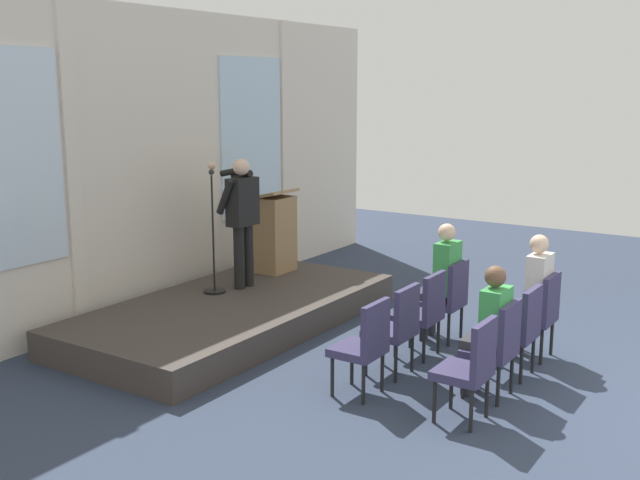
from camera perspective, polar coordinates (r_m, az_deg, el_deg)
name	(u,v)px	position (r m, az deg, el deg)	size (l,w,h in m)	color
rear_partition	(149,162)	(10.01, -12.65, 5.73)	(10.29, 0.14, 3.87)	silver
stage_platform	(233,313)	(9.43, -6.50, -5.44)	(4.28, 2.12, 0.34)	#3F3833
speaker	(242,213)	(9.75, -5.86, 1.99)	(0.52, 0.69, 1.66)	black
mic_stand	(214,266)	(9.65, -7.91, -1.96)	(0.28, 0.28, 1.55)	black
lectern	(275,232)	(10.62, -3.39, 0.57)	(0.60, 0.48, 1.16)	#93724C
chair_r0_c0	(365,342)	(7.25, 3.37, -7.62)	(0.46, 0.44, 0.94)	black
chair_r0_c1	(397,325)	(7.78, 5.73, -6.30)	(0.46, 0.44, 0.94)	black
chair_r0_c2	(424,309)	(8.33, 7.78, -5.15)	(0.46, 0.44, 0.94)	black
chair_r0_c3	(449,296)	(8.89, 9.56, -4.13)	(0.46, 0.44, 0.94)	black
audience_r0_c3	(443,276)	(8.86, 9.15, -2.67)	(0.36, 0.39, 1.37)	#2D2D33
chair_r1_c0	(471,364)	(6.82, 11.17, -9.09)	(0.46, 0.44, 0.94)	black
chair_r1_c1	(497,344)	(7.38, 13.07, -7.55)	(0.46, 0.44, 0.94)	black
audience_r1_c1	(489,324)	(7.36, 12.52, -6.14)	(0.36, 0.39, 1.28)	#2D2D33
chair_r1_c2	(520,326)	(7.96, 14.68, -6.23)	(0.46, 0.44, 0.94)	black
chair_r1_c3	(540,311)	(8.54, 16.07, -5.08)	(0.46, 0.44, 0.94)	black
audience_r1_c3	(534,290)	(8.51, 15.65, -3.60)	(0.36, 0.39, 1.36)	#2D2D33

